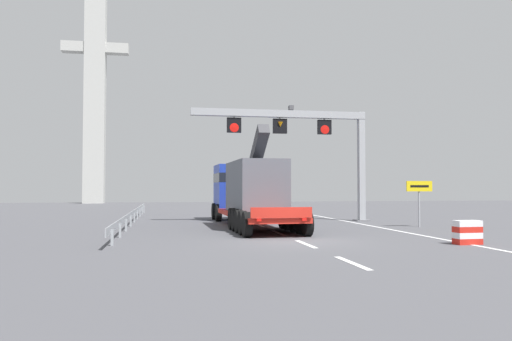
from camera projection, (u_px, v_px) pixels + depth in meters
ground at (295, 241)px, 20.06m from camera, size 112.00×112.00×0.00m
lane_markings at (247, 220)px, 33.20m from camera, size 0.20×41.25×0.01m
edge_line_right at (340, 220)px, 32.95m from camera, size 0.20×63.00×0.01m
overhead_lane_gantry at (305, 132)px, 31.77m from camera, size 11.43×0.90×7.34m
heavy_haul_truck_red at (247, 190)px, 29.07m from camera, size 3.28×14.11×5.30m
exit_sign_yellow at (419, 192)px, 27.32m from camera, size 1.50×0.15×2.51m
crash_barrier_striped at (467, 232)px, 18.93m from camera, size 1.02×0.55×0.90m
guardrail_left at (134, 213)px, 30.73m from camera, size 0.13×28.14×0.76m
bridge_pylon_distant at (95, 75)px, 69.66m from camera, size 9.00×2.00×34.87m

